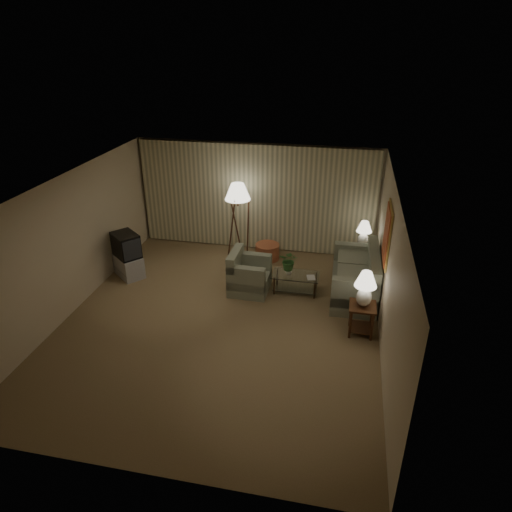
{
  "coord_description": "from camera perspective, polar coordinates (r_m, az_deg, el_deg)",
  "views": [
    {
      "loc": [
        2.15,
        -7.1,
        5.09
      ],
      "look_at": [
        0.57,
        0.6,
        1.18
      ],
      "focal_mm": 32.0,
      "sensor_mm": 36.0,
      "label": 1
    }
  ],
  "objects": [
    {
      "name": "side_table_far",
      "position": [
        10.93,
        13.04,
        0.26
      ],
      "size": [
        0.45,
        0.38,
        0.6
      ],
      "color": "#331B0D",
      "rests_on": "ground"
    },
    {
      "name": "flowers",
      "position": [
        9.59,
        4.19,
        -0.37
      ],
      "size": [
        0.45,
        0.4,
        0.44
      ],
      "primitive_type": "imported",
      "rotation": [
        0.0,
        0.0,
        -0.16
      ],
      "color": "#376F31",
      "rests_on": "vase"
    },
    {
      "name": "ottoman",
      "position": [
        11.21,
        1.43,
        0.56
      ],
      "size": [
        0.62,
        0.62,
        0.39
      ],
      "primitive_type": "cylinder",
      "rotation": [
        0.0,
        0.0,
        -0.06
      ],
      "color": "#A75E38",
      "rests_on": "ground"
    },
    {
      "name": "side_table_near",
      "position": [
        8.65,
        13.09,
        -7.14
      ],
      "size": [
        0.49,
        0.49,
        0.6
      ],
      "color": "#331B0D",
      "rests_on": "ground"
    },
    {
      "name": "crt_tv",
      "position": [
        10.59,
        -15.95,
        1.33
      ],
      "size": [
        1.08,
        1.08,
        0.55
      ],
      "primitive_type": "cube",
      "rotation": [
        0.0,
        0.0,
        -0.69
      ],
      "color": "black",
      "rests_on": "tv_cabinet"
    },
    {
      "name": "floor_lamp",
      "position": [
        11.03,
        -2.24,
        4.58
      ],
      "size": [
        0.61,
        0.61,
        1.88
      ],
      "color": "#331B0D",
      "rests_on": "ground"
    },
    {
      "name": "table_lamp_near",
      "position": [
        8.34,
        13.51,
        -3.67
      ],
      "size": [
        0.4,
        0.4,
        0.69
      ],
      "color": "white",
      "rests_on": "side_table_near"
    },
    {
      "name": "table_lamp_far",
      "position": [
        10.69,
        13.34,
        2.99
      ],
      "size": [
        0.35,
        0.35,
        0.61
      ],
      "color": "white",
      "rests_on": "side_table_far"
    },
    {
      "name": "armchair",
      "position": [
        9.78,
        -0.79,
        -2.47
      ],
      "size": [
        0.89,
        0.85,
        0.72
      ],
      "rotation": [
        0.0,
        0.0,
        1.55
      ],
      "color": "gray",
      "rests_on": "ground"
    },
    {
      "name": "ground",
      "position": [
        9.0,
        -4.39,
        -8.07
      ],
      "size": [
        7.0,
        7.0,
        0.0
      ],
      "primitive_type": "plane",
      "color": "#866A4A",
      "rests_on": "ground"
    },
    {
      "name": "book",
      "position": [
        9.63,
        6.4,
        -2.7
      ],
      "size": [
        0.21,
        0.26,
        0.02
      ],
      "primitive_type": "imported",
      "rotation": [
        0.0,
        0.0,
        0.21
      ],
      "color": "olive",
      "rests_on": "coffee_table"
    },
    {
      "name": "vase",
      "position": [
        9.72,
        4.13,
        -1.89
      ],
      "size": [
        0.13,
        0.13,
        0.14
      ],
      "primitive_type": "imported",
      "rotation": [
        0.0,
        0.0,
        0.01
      ],
      "color": "white",
      "rests_on": "coffee_table"
    },
    {
      "name": "coffee_table",
      "position": [
        9.81,
        4.96,
        -3.05
      ],
      "size": [
        1.0,
        0.54,
        0.41
      ],
      "color": "silver",
      "rests_on": "ground"
    },
    {
      "name": "room_shell",
      "position": [
        9.48,
        -2.17,
        5.8
      ],
      "size": [
        6.04,
        7.02,
        2.72
      ],
      "color": "beige",
      "rests_on": "ground"
    },
    {
      "name": "tv_cabinet",
      "position": [
        10.82,
        -15.61,
        -1.18
      ],
      "size": [
        1.17,
        1.17,
        0.5
      ],
      "primitive_type": "cube",
      "rotation": [
        0.0,
        0.0,
        -0.69
      ],
      "color": "#AFAFB1",
      "rests_on": "ground"
    },
    {
      "name": "sofa",
      "position": [
        9.8,
        12.19,
        -2.74
      ],
      "size": [
        1.86,
        0.97,
        0.81
      ],
      "rotation": [
        0.0,
        0.0,
        -1.56
      ],
      "color": "gray",
      "rests_on": "ground"
    }
  ]
}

